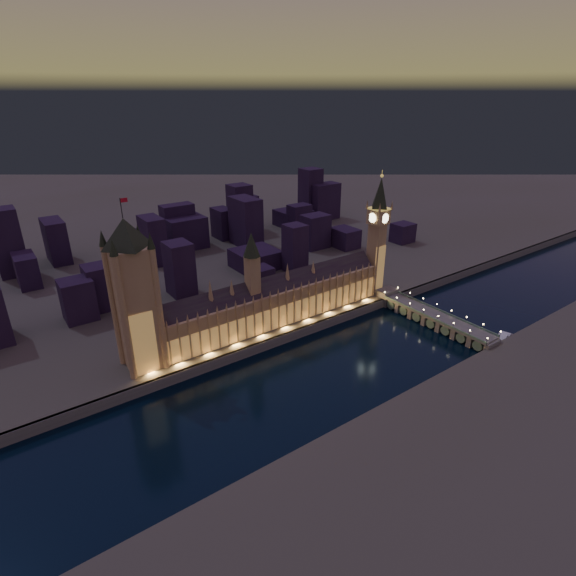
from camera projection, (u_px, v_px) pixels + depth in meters
ground_plane at (327, 363)px, 321.32m from camera, size 2000.00×2000.00×0.00m
north_bank at (114, 212)px, 706.54m from camera, size 2000.00×960.00×8.00m
embankment_wall at (293, 335)px, 350.21m from camera, size 2000.00×2.50×8.00m
palace_of_westminster at (274, 301)px, 354.78m from camera, size 202.00×21.70×78.00m
victoria_tower at (134, 289)px, 282.79m from camera, size 31.68×31.68×113.94m
elizabeth_tower at (378, 226)px, 397.09m from camera, size 18.00×18.00×109.95m
westminster_bridge at (430, 317)px, 374.34m from camera, size 18.03×113.00×15.90m
river_boat at (500, 342)px, 346.03m from camera, size 42.97×21.81×4.50m
city_backdrop at (212, 233)px, 512.18m from camera, size 464.84×215.63×70.97m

